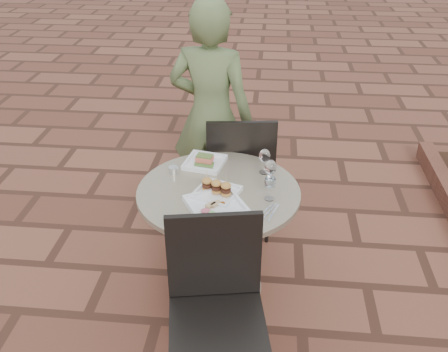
# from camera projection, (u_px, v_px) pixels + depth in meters

# --- Properties ---
(ground) EXTENTS (60.00, 60.00, 0.00)m
(ground) POSITION_uv_depth(u_px,v_px,m) (235.00, 277.00, 3.20)
(ground) COLOR brown
(ground) RESTS_ON ground
(cafe_table) EXTENTS (0.90, 0.90, 0.73)m
(cafe_table) POSITION_uv_depth(u_px,v_px,m) (219.00, 226.00, 2.86)
(cafe_table) COLOR gray
(cafe_table) RESTS_ON ground
(chair_far) EXTENTS (0.49, 0.49, 0.93)m
(chair_far) POSITION_uv_depth(u_px,v_px,m) (240.00, 168.00, 3.32)
(chair_far) COLOR black
(chair_far) RESTS_ON ground
(chair_near) EXTENTS (0.51, 0.51, 0.93)m
(chair_near) POSITION_uv_depth(u_px,v_px,m) (216.00, 296.00, 2.29)
(chair_near) COLOR black
(chair_near) RESTS_ON ground
(diner) EXTENTS (0.64, 0.48, 1.60)m
(diner) POSITION_uv_depth(u_px,v_px,m) (211.00, 117.00, 3.42)
(diner) COLOR #4D5D33
(diner) RESTS_ON ground
(plate_salmon) EXTENTS (0.26, 0.26, 0.06)m
(plate_salmon) POSITION_uv_depth(u_px,v_px,m) (205.00, 162.00, 2.98)
(plate_salmon) COLOR white
(plate_salmon) RESTS_ON cafe_table
(plate_sliders) EXTENTS (0.28, 0.28, 0.14)m
(plate_sliders) POSITION_uv_depth(u_px,v_px,m) (216.00, 190.00, 2.68)
(plate_sliders) COLOR white
(plate_sliders) RESTS_ON cafe_table
(plate_tuna) EXTENTS (0.37, 0.37, 0.03)m
(plate_tuna) POSITION_uv_depth(u_px,v_px,m) (215.00, 205.00, 2.58)
(plate_tuna) COLOR white
(plate_tuna) RESTS_ON cafe_table
(wine_glass_right) EXTENTS (0.06, 0.06, 0.15)m
(wine_glass_right) POSITION_uv_depth(u_px,v_px,m) (270.00, 182.00, 2.61)
(wine_glass_right) COLOR white
(wine_glass_right) RESTS_ON cafe_table
(wine_glass_mid) EXTENTS (0.06, 0.06, 0.15)m
(wine_glass_mid) POSITION_uv_depth(u_px,v_px,m) (265.00, 156.00, 2.85)
(wine_glass_mid) COLOR white
(wine_glass_mid) RESTS_ON cafe_table
(wine_glass_far) EXTENTS (0.07, 0.07, 0.16)m
(wine_glass_far) POSITION_uv_depth(u_px,v_px,m) (271.00, 168.00, 2.72)
(wine_glass_far) COLOR white
(wine_glass_far) RESTS_ON cafe_table
(steel_ramekin) EXTENTS (0.06, 0.06, 0.04)m
(steel_ramekin) POSITION_uv_depth(u_px,v_px,m) (174.00, 170.00, 2.89)
(steel_ramekin) COLOR silver
(steel_ramekin) RESTS_ON cafe_table
(cutlery_set) EXTENTS (0.15, 0.21, 0.00)m
(cutlery_set) POSITION_uv_depth(u_px,v_px,m) (269.00, 212.00, 2.55)
(cutlery_set) COLOR silver
(cutlery_set) RESTS_ON cafe_table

